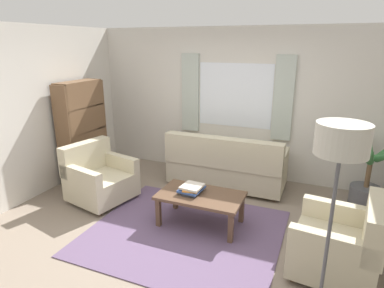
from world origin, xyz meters
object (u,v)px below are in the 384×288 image
armchair_left (99,178)px  armchair_right (341,244)px  coffee_table (201,198)px  bookshelf (85,129)px  potted_plant (368,175)px  book_stack_on_table (192,189)px  couch (226,166)px  standing_lamp (340,156)px

armchair_left → armchair_right: (3.39, -0.45, 0.00)m
coffee_table → bookshelf: 2.62m
armchair_right → potted_plant: 1.86m
armchair_left → armchair_right: 3.42m
coffee_table → potted_plant: potted_plant is taller
coffee_table → book_stack_on_table: size_ratio=3.14×
couch → standing_lamp: (1.57, -2.40, 1.16)m
armchair_left → couch: bearing=-41.2°
book_stack_on_table → standing_lamp: size_ratio=0.20×
armchair_left → standing_lamp: bearing=-97.7°
coffee_table → potted_plant: bearing=35.1°
coffee_table → bookshelf: bearing=162.8°
armchair_left → potted_plant: 4.01m
armchair_left → coffee_table: bearing=-80.4°
bookshelf → standing_lamp: 4.44m
book_stack_on_table → potted_plant: 2.63m
couch → book_stack_on_table: couch is taller
couch → potted_plant: 2.12m
coffee_table → bookshelf: (-2.46, 0.76, 0.50)m
potted_plant → standing_lamp: bearing=-102.0°
book_stack_on_table → potted_plant: bearing=33.4°
armchair_left → coffee_table: 1.70m
armchair_right → coffee_table: size_ratio=0.84×
armchair_right → standing_lamp: bearing=-6.4°
armchair_left → armchair_right: size_ratio=1.08×
couch → potted_plant: (2.12, 0.16, 0.11)m
couch → potted_plant: potted_plant is taller
armchair_right → coffee_table: bearing=-95.8°
potted_plant → standing_lamp: (-0.54, -2.55, 1.05)m
armchair_right → bookshelf: bearing=-98.8°
armchair_left → book_stack_on_table: armchair_left is taller
armchair_right → bookshelf: 4.33m
armchair_right → standing_lamp: size_ratio=0.52×
armchair_right → couch: bearing=-127.3°
potted_plant → bookshelf: bearing=-171.3°
bookshelf → armchair_left: bearing=48.3°
couch → armchair_left: size_ratio=1.90×
coffee_table → book_stack_on_table: bearing=177.1°
coffee_table → potted_plant: 2.53m
book_stack_on_table → couch: bearing=86.6°
armchair_left → coffee_table: armchair_left is taller
armchair_left → bookshelf: 1.14m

